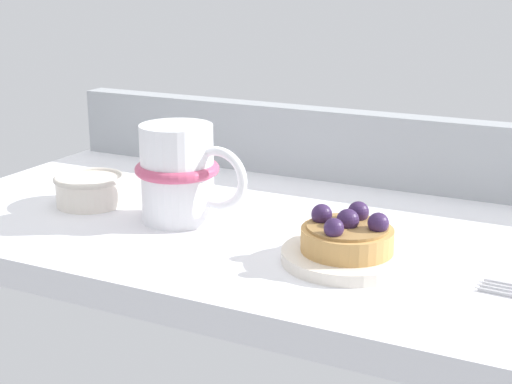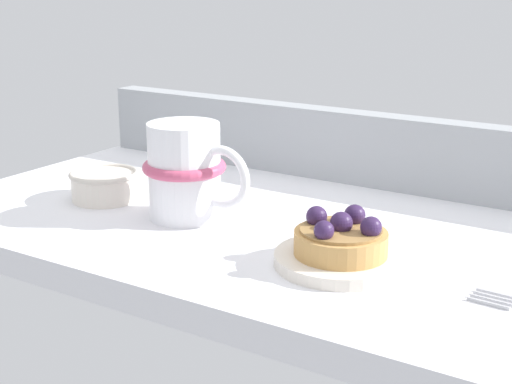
{
  "view_description": "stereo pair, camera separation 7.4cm",
  "coord_description": "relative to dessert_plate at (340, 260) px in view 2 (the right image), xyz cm",
  "views": [
    {
      "loc": [
        26.97,
        -69.21,
        26.19
      ],
      "look_at": [
        -4.76,
        -5.48,
        4.94
      ],
      "focal_mm": 52.97,
      "sensor_mm": 36.0,
      "label": 1
    },
    {
      "loc": [
        33.43,
        -65.56,
        26.19
      ],
      "look_at": [
        -4.76,
        -5.48,
        4.94
      ],
      "focal_mm": 52.97,
      "sensor_mm": 36.0,
      "label": 2
    }
  ],
  "objects": [
    {
      "name": "ground_plane",
      "position": [
        -5.45,
        7.23,
        -2.01
      ],
      "size": [
        89.1,
        41.61,
        2.96
      ],
      "primitive_type": "cube",
      "color": "white"
    },
    {
      "name": "window_rail_back",
      "position": [
        -5.45,
        26.35,
        3.96
      ],
      "size": [
        87.32,
        3.36,
        8.97
      ],
      "primitive_type": "cube",
      "color": "#9EA3A8",
      "rests_on": "ground_plane"
    },
    {
      "name": "dessert_plate",
      "position": [
        0.0,
        0.0,
        0.0
      ],
      "size": [
        12.13,
        12.13,
        1.12
      ],
      "color": "silver",
      "rests_on": "ground_plane"
    },
    {
      "name": "raspberry_tart",
      "position": [
        -0.0,
        0.03,
        2.12
      ],
      "size": [
        8.54,
        8.54,
        4.07
      ],
      "color": "tan",
      "rests_on": "dessert_plate"
    },
    {
      "name": "coffee_mug",
      "position": [
        -20.14,
        3.49,
        4.75
      ],
      "size": [
        12.82,
        9.01,
        10.44
      ],
      "color": "white",
      "rests_on": "ground_plane"
    },
    {
      "name": "sugar_bowl",
      "position": [
        -32.39,
        3.61,
        1.31
      ],
      "size": [
        8.11,
        8.11,
        3.42
      ],
      "color": "silver",
      "rests_on": "ground_plane"
    }
  ]
}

